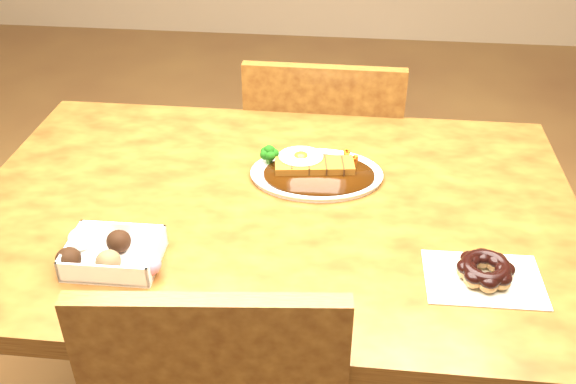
# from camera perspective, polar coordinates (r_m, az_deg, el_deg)

# --- Properties ---
(table) EXTENTS (1.20, 0.80, 0.75)m
(table) POSITION_cam_1_polar(r_m,az_deg,el_deg) (1.33, -1.28, -4.44)
(table) COLOR #43200D
(table) RESTS_ON ground
(chair_far) EXTENTS (0.42, 0.42, 0.87)m
(chair_far) POSITION_cam_1_polar(r_m,az_deg,el_deg) (1.86, 3.14, 1.35)
(chair_far) COLOR #43200D
(chair_far) RESTS_ON ground
(katsu_curry_plate) EXTENTS (0.28, 0.21, 0.05)m
(katsu_curry_plate) POSITION_cam_1_polar(r_m,az_deg,el_deg) (1.34, 2.36, 1.92)
(katsu_curry_plate) COLOR white
(katsu_curry_plate) RESTS_ON table
(donut_box) EXTENTS (0.18, 0.12, 0.04)m
(donut_box) POSITION_cam_1_polar(r_m,az_deg,el_deg) (1.15, -15.46, -5.24)
(donut_box) COLOR white
(donut_box) RESTS_ON table
(pon_de_ring) EXTENTS (0.20, 0.14, 0.04)m
(pon_de_ring) POSITION_cam_1_polar(r_m,az_deg,el_deg) (1.12, 17.12, -6.71)
(pon_de_ring) COLOR silver
(pon_de_ring) RESTS_ON table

